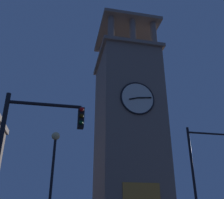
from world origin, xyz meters
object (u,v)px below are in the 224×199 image
(traffic_signal_far, at_px, (27,147))
(street_lamp, at_px, (53,165))
(traffic_signal_mid, at_px, (207,164))
(clocktower, at_px, (128,130))

(traffic_signal_far, xyz_separation_m, street_lamp, (-0.81, -5.10, 0.26))
(traffic_signal_mid, bearing_deg, traffic_signal_far, 29.45)
(clocktower, relative_size, traffic_signal_mid, 3.79)
(street_lamp, bearing_deg, traffic_signal_mid, -176.34)
(clocktower, bearing_deg, traffic_signal_far, 63.68)
(traffic_signal_mid, height_order, traffic_signal_far, traffic_signal_mid)
(clocktower, relative_size, street_lamp, 4.45)
(traffic_signal_mid, xyz_separation_m, street_lamp, (9.26, 0.59, -0.53))
(traffic_signal_far, bearing_deg, street_lamp, -99.04)
(traffic_signal_mid, bearing_deg, street_lamp, 3.66)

